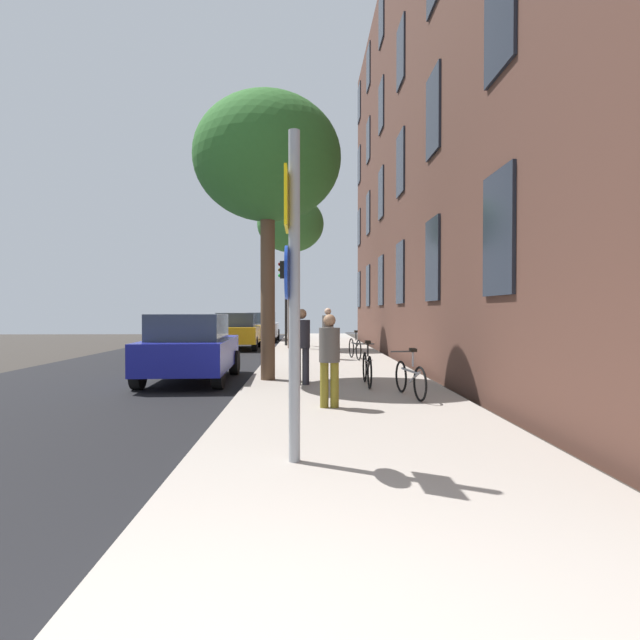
{
  "coord_description": "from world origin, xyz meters",
  "views": [
    {
      "loc": [
        0.3,
        -1.86,
        1.69
      ],
      "look_at": [
        0.77,
        13.64,
        1.43
      ],
      "focal_mm": 28.23,
      "sensor_mm": 36.0,
      "label": 1
    }
  ],
  "objects_px": {
    "bicycle_2": "(355,348)",
    "car_0": "(191,347)",
    "tree_far": "(290,225)",
    "pedestrian_0": "(329,354)",
    "car_2": "(262,327)",
    "pedestrian_2": "(328,330)",
    "bicycle_0": "(410,378)",
    "sign_post": "(292,279)",
    "car_1": "(238,331)",
    "pedestrian_1": "(302,341)",
    "traffic_light": "(284,287)",
    "tree_near": "(268,160)",
    "bicycle_1": "(367,368)"
  },
  "relations": [
    {
      "from": "bicycle_1",
      "to": "car_1",
      "type": "relative_size",
      "value": 0.41
    },
    {
      "from": "pedestrian_2",
      "to": "bicycle_0",
      "type": "bearing_deg",
      "value": -80.88
    },
    {
      "from": "car_1",
      "to": "car_0",
      "type": "bearing_deg",
      "value": -88.63
    },
    {
      "from": "bicycle_0",
      "to": "pedestrian_0",
      "type": "distance_m",
      "value": 1.9
    },
    {
      "from": "traffic_light",
      "to": "car_1",
      "type": "height_order",
      "value": "traffic_light"
    },
    {
      "from": "tree_far",
      "to": "traffic_light",
      "type": "bearing_deg",
      "value": 101.0
    },
    {
      "from": "tree_near",
      "to": "car_0",
      "type": "distance_m",
      "value": 4.75
    },
    {
      "from": "sign_post",
      "to": "bicycle_1",
      "type": "xyz_separation_m",
      "value": [
        1.46,
        5.39,
        -1.54
      ]
    },
    {
      "from": "pedestrian_1",
      "to": "pedestrian_0",
      "type": "bearing_deg",
      "value": -79.63
    },
    {
      "from": "tree_near",
      "to": "car_1",
      "type": "xyz_separation_m",
      "value": [
        -2.13,
        10.9,
        -4.33
      ]
    },
    {
      "from": "tree_near",
      "to": "traffic_light",
      "type": "bearing_deg",
      "value": 90.56
    },
    {
      "from": "sign_post",
      "to": "tree_far",
      "type": "xyz_separation_m",
      "value": [
        -0.48,
        16.23,
        3.34
      ]
    },
    {
      "from": "pedestrian_0",
      "to": "car_2",
      "type": "distance_m",
      "value": 20.39
    },
    {
      "from": "tree_near",
      "to": "tree_far",
      "type": "bearing_deg",
      "value": 88.58
    },
    {
      "from": "traffic_light",
      "to": "car_0",
      "type": "distance_m",
      "value": 11.5
    },
    {
      "from": "tree_near",
      "to": "bicycle_2",
      "type": "distance_m",
      "value": 7.27
    },
    {
      "from": "bicycle_0",
      "to": "pedestrian_1",
      "type": "relative_size",
      "value": 1.0
    },
    {
      "from": "pedestrian_2",
      "to": "car_0",
      "type": "xyz_separation_m",
      "value": [
        -3.5,
        -4.42,
        -0.24
      ]
    },
    {
      "from": "car_2",
      "to": "pedestrian_0",
      "type": "bearing_deg",
      "value": -82.1
    },
    {
      "from": "tree_far",
      "to": "car_1",
      "type": "relative_size",
      "value": 1.61
    },
    {
      "from": "pedestrian_0",
      "to": "car_2",
      "type": "xyz_separation_m",
      "value": [
        -2.8,
        20.2,
        -0.15
      ]
    },
    {
      "from": "bicycle_2",
      "to": "car_0",
      "type": "bearing_deg",
      "value": -134.72
    },
    {
      "from": "sign_post",
      "to": "car_1",
      "type": "distance_m",
      "value": 17.53
    },
    {
      "from": "car_0",
      "to": "pedestrian_2",
      "type": "bearing_deg",
      "value": 51.66
    },
    {
      "from": "traffic_light",
      "to": "pedestrian_2",
      "type": "distance_m",
      "value": 7.2
    },
    {
      "from": "sign_post",
      "to": "car_2",
      "type": "bearing_deg",
      "value": 95.6
    },
    {
      "from": "tree_near",
      "to": "pedestrian_2",
      "type": "relative_size",
      "value": 3.87
    },
    {
      "from": "bicycle_0",
      "to": "pedestrian_2",
      "type": "bearing_deg",
      "value": 99.12
    },
    {
      "from": "pedestrian_0",
      "to": "car_2",
      "type": "relative_size",
      "value": 0.39
    },
    {
      "from": "bicycle_1",
      "to": "tree_near",
      "type": "bearing_deg",
      "value": 156.08
    },
    {
      "from": "tree_far",
      "to": "pedestrian_2",
      "type": "relative_size",
      "value": 3.86
    },
    {
      "from": "bicycle_1",
      "to": "pedestrian_1",
      "type": "height_order",
      "value": "pedestrian_1"
    },
    {
      "from": "pedestrian_1",
      "to": "car_2",
      "type": "distance_m",
      "value": 17.78
    },
    {
      "from": "sign_post",
      "to": "pedestrian_2",
      "type": "distance_m",
      "value": 11.37
    },
    {
      "from": "bicycle_0",
      "to": "bicycle_2",
      "type": "distance_m",
      "value": 7.4
    },
    {
      "from": "pedestrian_1",
      "to": "pedestrian_2",
      "type": "height_order",
      "value": "pedestrian_2"
    },
    {
      "from": "traffic_light",
      "to": "bicycle_1",
      "type": "distance_m",
      "value": 13.1
    },
    {
      "from": "bicycle_1",
      "to": "car_0",
      "type": "relative_size",
      "value": 0.41
    },
    {
      "from": "tree_far",
      "to": "bicycle_2",
      "type": "xyz_separation_m",
      "value": [
        2.27,
        -4.91,
        -4.89
      ]
    },
    {
      "from": "bicycle_0",
      "to": "car_2",
      "type": "xyz_separation_m",
      "value": [
        -4.34,
        19.21,
        0.37
      ]
    },
    {
      "from": "tree_near",
      "to": "bicycle_1",
      "type": "height_order",
      "value": "tree_near"
    },
    {
      "from": "pedestrian_2",
      "to": "car_2",
      "type": "distance_m",
      "value": 12.25
    },
    {
      "from": "tree_near",
      "to": "car_0",
      "type": "height_order",
      "value": "tree_near"
    },
    {
      "from": "pedestrian_0",
      "to": "car_0",
      "type": "distance_m",
      "value": 5.04
    },
    {
      "from": "pedestrian_1",
      "to": "car_1",
      "type": "distance_m",
      "value": 12.1
    },
    {
      "from": "tree_far",
      "to": "pedestrian_2",
      "type": "distance_m",
      "value": 6.68
    },
    {
      "from": "bicycle_0",
      "to": "car_1",
      "type": "xyz_separation_m",
      "value": [
        -4.93,
        13.33,
        0.37
      ]
    },
    {
      "from": "bicycle_2",
      "to": "car_0",
      "type": "relative_size",
      "value": 0.41
    },
    {
      "from": "sign_post",
      "to": "pedestrian_2",
      "type": "xyz_separation_m",
      "value": [
        0.89,
        11.3,
        -0.95
      ]
    },
    {
      "from": "tree_near",
      "to": "car_0",
      "type": "xyz_separation_m",
      "value": [
        -1.88,
        0.52,
        -4.33
      ]
    }
  ]
}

